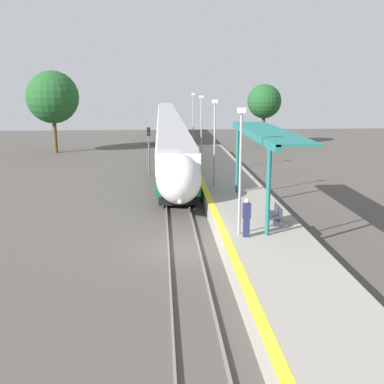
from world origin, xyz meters
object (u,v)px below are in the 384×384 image
Objects in this scene: person_waiting at (247,217)px; lamppost_mid at (215,138)px; railway_signal at (149,146)px; lamppost_farthest at (193,116)px; lamppost_near at (240,164)px; platform_bench at (276,214)px; train at (169,128)px; lamppost_far at (201,124)px.

lamppost_mid is at bearing 91.28° from person_waiting.
railway_signal is 12.51m from lamppost_farthest.
lamppost_mid is (4.55, -9.33, 1.69)m from railway_signal.
lamppost_mid is (0.00, 10.43, 0.00)m from lamppost_near.
lamppost_near is at bearing -143.17° from platform_bench.
lamppost_near is at bearing -90.00° from lamppost_mid.
person_waiting is 0.31× the size of lamppost_farthest.
lamppost_near is at bearing -77.04° from railway_signal.
person_waiting is 0.44× the size of railway_signal.
train is 44.94× the size of platform_bench.
platform_bench is at bearing -86.02° from lamppost_farthest.
train is 12.23× the size of lamppost_far.
railway_signal reaches higher than platform_bench.
railway_signal is at bearing -111.53° from lamppost_farthest.
train is at bearing 94.94° from lamppost_mid.
person_waiting is at bearing -89.56° from lamppost_farthest.
lamppost_mid is 20.86m from lamppost_farthest.
lamppost_farthest is at bearing 93.98° from platform_bench.
train is 8.91m from lamppost_farthest.
lamppost_farthest is (0.00, 10.43, 0.00)m from lamppost_far.
lamppost_near is at bearing -86.36° from train.
railway_signal reaches higher than person_waiting.
lamppost_far is (2.52, -18.75, 1.95)m from train.
platform_bench is 2.78m from person_waiting.
train reaches higher than person_waiting.
railway_signal is 0.71× the size of lamppost_near.
lamppost_near is 20.86m from lamppost_far.
lamppost_mid is at bearing 90.00° from lamppost_near.
lamppost_mid is at bearing -90.00° from lamppost_farthest.
lamppost_near reaches higher than railway_signal.
lamppost_far is at bearing 13.58° from railway_signal.
railway_signal is at bearing 102.96° from lamppost_near.
lamppost_far is at bearing -82.34° from train.
lamppost_near is 31.28m from lamppost_farthest.
train is at bearing 93.95° from person_waiting.
railway_signal is at bearing 115.99° from lamppost_mid.
lamppost_farthest is (-0.24, 31.78, 2.32)m from person_waiting.
railway_signal is 10.52m from lamppost_mid.
lamppost_far reaches higher than railway_signal.
lamppost_mid is 1.00× the size of lamppost_far.
platform_bench is 3.80m from lamppost_near.
train is at bearing 106.87° from lamppost_farthest.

